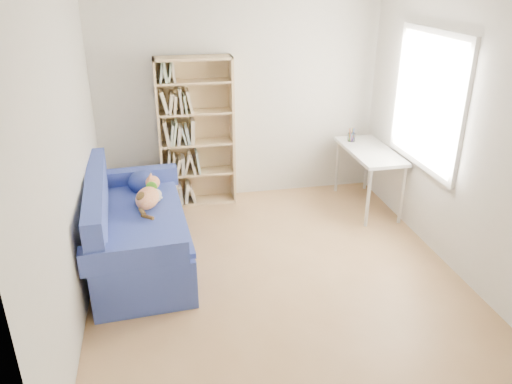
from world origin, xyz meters
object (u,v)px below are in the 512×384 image
bookshelf (197,139)px  desk (370,156)px  sofa (135,230)px  pen_cup (351,136)px

bookshelf → desk: 2.12m
bookshelf → desk: (2.04, -0.55, -0.17)m
bookshelf → desk: bookshelf is taller
bookshelf → desk: bearing=-15.0°
sofa → desk: sofa is taller
pen_cup → bookshelf: bearing=174.1°
sofa → bookshelf: (0.76, 1.29, 0.49)m
bookshelf → pen_cup: size_ratio=10.30×
bookshelf → desk: size_ratio=1.62×
sofa → desk: 2.91m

